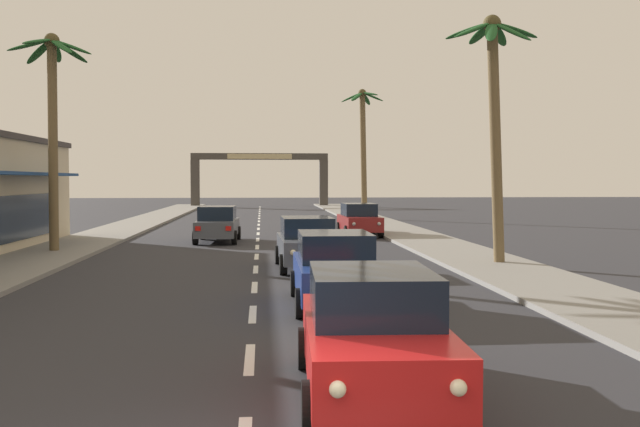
{
  "coord_description": "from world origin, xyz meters",
  "views": [
    {
      "loc": [
        0.2,
        -6.4,
        2.88
      ],
      "look_at": [
        1.39,
        8.0,
        2.2
      ],
      "focal_mm": 39.65,
      "sensor_mm": 36.0,
      "label": 1
    }
  ],
  "objects": [
    {
      "name": "sidewalk_right",
      "position": [
        7.8,
        20.0,
        0.07
      ],
      "size": [
        3.2,
        110.0,
        0.14
      ],
      "primitive_type": "cube",
      "color": "gray",
      "rests_on": "ground"
    },
    {
      "name": "sidewalk_left",
      "position": [
        -7.8,
        20.0,
        0.07
      ],
      "size": [
        3.2,
        110.0,
        0.14
      ],
      "primitive_type": "cube",
      "color": "gray",
      "rests_on": "ground"
    },
    {
      "name": "lane_markings",
      "position": [
        0.41,
        20.99,
        0.0
      ],
      "size": [
        4.28,
        89.86,
        0.01
      ],
      "color": "silver",
      "rests_on": "ground"
    },
    {
      "name": "sedan_lead_at_stop_bar",
      "position": [
        1.67,
        2.82,
        0.85
      ],
      "size": [
        2.07,
        4.5,
        1.68
      ],
      "color": "red",
      "rests_on": "ground"
    },
    {
      "name": "sedan_third_in_queue",
      "position": [
        1.87,
        9.62,
        0.85
      ],
      "size": [
        1.96,
        4.46,
        1.68
      ],
      "color": "navy",
      "rests_on": "ground"
    },
    {
      "name": "sedan_fifth_in_queue",
      "position": [
        1.67,
        16.43,
        0.85
      ],
      "size": [
        2.04,
        4.49,
        1.68
      ],
      "color": "#4C515B",
      "rests_on": "ground"
    },
    {
      "name": "sedan_oncoming_far",
      "position": [
        -1.85,
        26.64,
        0.85
      ],
      "size": [
        2.05,
        4.49,
        1.68
      ],
      "color": "#4C515B",
      "rests_on": "ground"
    },
    {
      "name": "sedan_parked_nearest_kerb",
      "position": [
        5.22,
        29.74,
        0.85
      ],
      "size": [
        2.03,
        4.48,
        1.68
      ],
      "color": "maroon",
      "rests_on": "ground"
    },
    {
      "name": "palm_left_third",
      "position": [
        -7.88,
        21.9,
        5.87
      ],
      "size": [
        3.21,
        3.24,
        8.56
      ],
      "color": "brown",
      "rests_on": "ground"
    },
    {
      "name": "palm_right_second",
      "position": [
        7.91,
        16.68,
        5.76
      ],
      "size": [
        3.18,
        3.1,
        8.35
      ],
      "color": "brown",
      "rests_on": "ground"
    },
    {
      "name": "palm_right_farthest",
      "position": [
        7.72,
        45.72,
        6.1
      ],
      "size": [
        3.2,
        3.11,
        9.63
      ],
      "color": "brown",
      "rests_on": "ground"
    },
    {
      "name": "town_gateway_arch",
      "position": [
        0.0,
        71.18,
        3.85
      ],
      "size": [
        14.92,
        0.9,
        5.82
      ],
      "color": "#423D38",
      "rests_on": "ground"
    }
  ]
}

